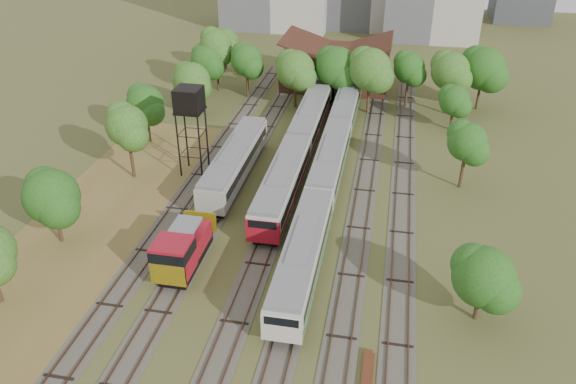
% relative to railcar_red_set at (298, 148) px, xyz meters
% --- Properties ---
extents(ground, '(240.00, 240.00, 0.00)m').
position_rel_railcar_red_set_xyz_m(ground, '(2.00, -29.71, -1.99)').
color(ground, '#475123').
rests_on(ground, ground).
extents(dry_grass_patch, '(14.00, 60.00, 0.04)m').
position_rel_railcar_red_set_xyz_m(dry_grass_patch, '(-16.00, -21.71, -1.97)').
color(dry_grass_patch, brown).
rests_on(dry_grass_patch, ground).
extents(tracks, '(24.60, 80.00, 0.19)m').
position_rel_railcar_red_set_xyz_m(tracks, '(1.33, -4.71, -1.95)').
color(tracks, '#4C473D').
rests_on(tracks, ground).
extents(railcar_red_set, '(3.04, 34.57, 3.76)m').
position_rel_railcar_red_set_xyz_m(railcar_red_set, '(0.00, 0.00, 0.00)').
color(railcar_red_set, black).
rests_on(railcar_red_set, ground).
extents(railcar_green_set, '(2.92, 52.07, 3.61)m').
position_rel_railcar_red_set_xyz_m(railcar_green_set, '(4.00, -2.55, -0.08)').
color(railcar_green_set, black).
rests_on(railcar_green_set, ground).
extents(railcar_rear, '(2.88, 16.08, 3.56)m').
position_rel_railcar_red_set_xyz_m(railcar_rear, '(0.00, 27.25, -0.11)').
color(railcar_rear, black).
rests_on(railcar_rear, ground).
extents(shunter_locomotive, '(2.97, 8.10, 3.88)m').
position_rel_railcar_red_set_xyz_m(shunter_locomotive, '(-6.00, -21.09, -0.10)').
color(shunter_locomotive, black).
rests_on(shunter_locomotive, ground).
extents(old_grey_coach, '(3.00, 18.00, 3.70)m').
position_rel_railcar_red_set_xyz_m(old_grey_coach, '(-6.00, -4.65, 0.03)').
color(old_grey_coach, black).
rests_on(old_grey_coach, ground).
extents(water_tower, '(2.82, 2.82, 9.78)m').
position_rel_railcar_red_set_xyz_m(water_tower, '(-10.87, -3.99, 6.25)').
color(water_tower, black).
rests_on(water_tower, ground).
extents(maintenance_shed, '(16.45, 11.55, 7.58)m').
position_rel_railcar_red_set_xyz_m(maintenance_shed, '(1.00, 28.27, 0.93)').
color(maintenance_shed, '#381914').
rests_on(maintenance_shed, ground).
extents(tree_band_left, '(7.10, 72.96, 8.42)m').
position_rel_railcar_red_set_xyz_m(tree_band_left, '(-17.82, -0.82, 3.06)').
color(tree_band_left, '#382616').
rests_on(tree_band_left, ground).
extents(tree_band_far, '(43.38, 9.93, 9.21)m').
position_rel_railcar_red_set_xyz_m(tree_band_far, '(5.11, 19.77, 3.83)').
color(tree_band_far, '#382616').
rests_on(tree_band_far, ground).
extents(tree_band_right, '(4.55, 40.40, 7.26)m').
position_rel_railcar_red_set_xyz_m(tree_band_right, '(17.72, -6.74, 2.32)').
color(tree_band_right, '#382616').
rests_on(tree_band_right, ground).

